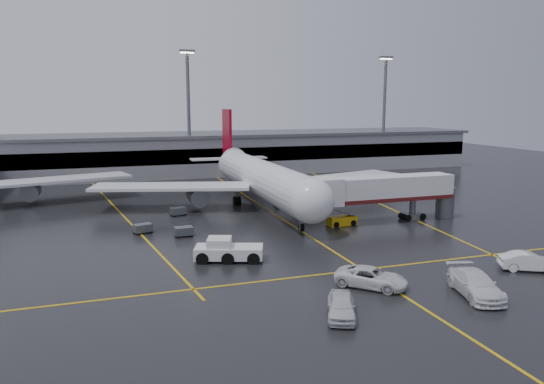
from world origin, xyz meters
name	(u,v)px	position (x,y,z in m)	size (l,w,h in m)	color
ground	(282,218)	(0.00, 0.00, 0.00)	(220.00, 220.00, 0.00)	black
apron_line_centre	(282,218)	(0.00, 0.00, 0.01)	(0.25, 90.00, 0.02)	gold
apron_line_stop	(362,270)	(0.00, -22.00, 0.01)	(60.00, 0.25, 0.02)	gold
apron_line_left	(121,213)	(-20.00, 10.00, 0.01)	(0.25, 70.00, 0.02)	gold
apron_line_right	(365,197)	(18.00, 10.00, 0.01)	(0.25, 70.00, 0.02)	gold
terminal	(208,153)	(0.00, 47.93, 4.32)	(122.00, 19.00, 8.60)	gray
light_mast_mid	(188,106)	(-5.00, 42.00, 14.47)	(3.00, 1.20, 25.45)	#595B60
light_mast_right	(384,106)	(40.00, 42.00, 14.47)	(3.00, 1.20, 25.45)	#595B60
main_airliner	(260,177)	(0.00, 9.70, 4.21)	(48.80, 45.60, 14.10)	silver
jet_bridge	(385,192)	(11.87, -6.00, 3.93)	(19.90, 3.40, 6.05)	silver
pushback_tractor	(227,251)	(-11.06, -15.31, 0.93)	(7.00, 4.61, 2.33)	silver
belt_loader	(342,220)	(5.93, -5.78, 0.57)	(3.81, 2.02, 2.33)	#CA9E0D
service_van_a	(371,277)	(-1.45, -26.13, 0.82)	(2.73, 5.92, 1.64)	silver
service_van_b	(475,284)	(5.40, -30.44, 0.95)	(2.65, 6.51, 1.89)	silver
service_van_c	(529,262)	(14.22, -27.01, 0.84)	(1.79, 5.12, 1.69)	silver
service_van_d	(341,306)	(-6.45, -30.71, 0.82)	(1.94, 4.83, 1.65)	silver
baggage_cart_a	(184,231)	(-13.65, -5.02, 0.63)	(2.04, 1.36, 1.12)	#595B60
baggage_cart_b	(143,228)	(-17.98, -2.06, 0.63)	(2.28, 1.80, 1.12)	#595B60
baggage_cart_c	(178,211)	(-12.67, 6.17, 0.63)	(2.28, 1.80, 1.12)	#595B60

